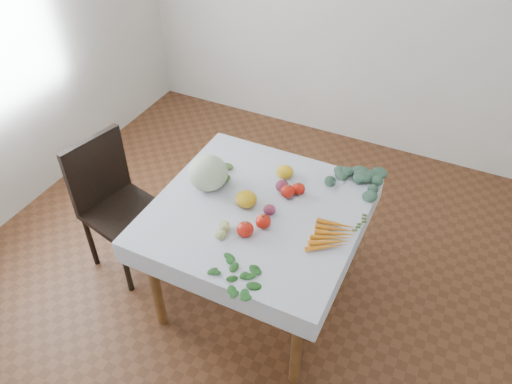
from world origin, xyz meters
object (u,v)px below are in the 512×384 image
at_px(chair, 112,197).
at_px(heirloom_back, 285,172).
at_px(table, 258,222).
at_px(cabbage, 208,173).
at_px(carrot_bunch, 333,235).

bearing_deg(chair, heirloom_back, 22.46).
bearing_deg(table, cabbage, 171.80).
bearing_deg(heirloom_back, cabbage, -142.00).
distance_m(heirloom_back, carrot_bunch, 0.56).
bearing_deg(heirloom_back, table, -93.69).
height_order(chair, carrot_bunch, chair).
xyz_separation_m(cabbage, heirloom_back, (0.36, 0.28, -0.07)).
xyz_separation_m(chair, carrot_bunch, (1.43, 0.06, 0.24)).
height_order(chair, cabbage, cabbage).
xyz_separation_m(table, carrot_bunch, (0.45, -0.03, 0.12)).
height_order(table, heirloom_back, heirloom_back).
distance_m(chair, cabbage, 0.74).
distance_m(table, cabbage, 0.40).
distance_m(chair, heirloom_back, 1.12).
distance_m(table, carrot_bunch, 0.47).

